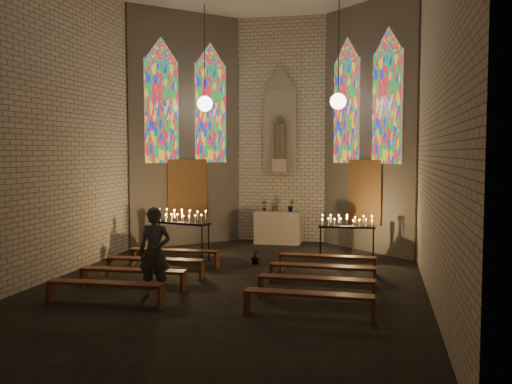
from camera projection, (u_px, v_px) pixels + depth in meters
floor at (234, 283)px, 12.24m from camera, size 12.00×12.00×0.00m
room at (265, 118)px, 15.27m from camera, size 8.22×12.43×7.00m
altar at (278, 227)px, 17.52m from camera, size 1.40×0.60×1.00m
flower_vase_left at (264, 206)px, 17.52m from camera, size 0.20×0.16×0.34m
flower_vase_center at (275, 206)px, 17.48m from camera, size 0.35×0.32×0.34m
flower_vase_right at (291, 206)px, 17.32m from camera, size 0.23×0.20×0.38m
aisle_flower_pot at (255, 256)px, 14.31m from camera, size 0.24×0.24×0.39m
votive_stand_left at (180, 219)px, 14.90m from camera, size 1.73×0.82×1.24m
votive_stand_right at (347, 224)px, 15.00m from camera, size 1.49×0.43×1.08m
pew_left_0 at (174, 253)px, 14.00m from camera, size 2.23×0.37×0.43m
pew_right_0 at (327, 259)px, 13.21m from camera, size 2.23×0.37×0.43m
pew_left_1 at (155, 262)px, 12.83m from camera, size 2.23×0.37×0.43m
pew_right_1 at (322, 269)px, 12.04m from camera, size 2.23×0.37×0.43m
pew_left_2 at (133, 273)px, 11.66m from camera, size 2.23×0.37×0.43m
pew_right_2 at (316, 282)px, 10.87m from camera, size 2.23×0.37×0.43m
pew_left_3 at (105, 286)px, 10.49m from camera, size 2.23×0.37×0.43m
pew_right_3 at (309, 297)px, 9.70m from camera, size 2.23×0.37×0.43m
visitor at (155, 252)px, 11.03m from camera, size 0.66×0.46×1.75m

